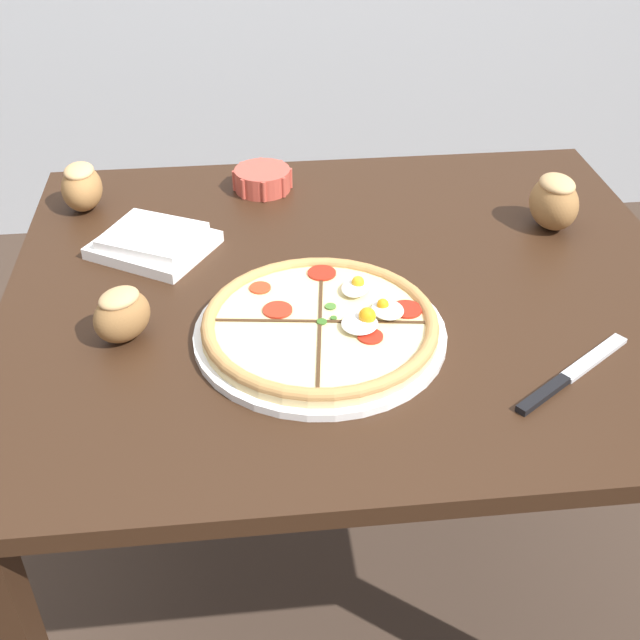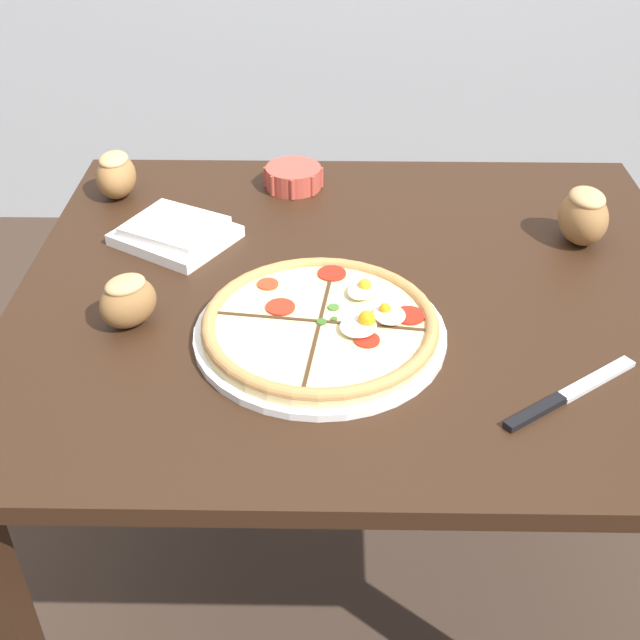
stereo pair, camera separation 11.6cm
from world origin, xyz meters
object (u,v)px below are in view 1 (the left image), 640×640
at_px(ramekin_bowl, 262,179).
at_px(knife_main, 572,374).
at_px(bread_piece_mid, 82,186).
at_px(bread_piece_near, 122,314).
at_px(napkin_folded, 153,242).
at_px(bread_piece_far, 554,201).
at_px(dining_table, 350,337).
at_px(pizza, 321,326).

bearing_deg(ramekin_bowl, knife_main, -57.51).
bearing_deg(bread_piece_mid, bread_piece_near, -75.17).
distance_m(napkin_folded, bread_piece_far, 0.71).
height_order(dining_table, napkin_folded, napkin_folded).
bearing_deg(dining_table, knife_main, -45.12).
xyz_separation_m(dining_table, napkin_folded, (-0.33, 0.14, 0.13)).
bearing_deg(dining_table, bread_piece_near, -161.98).
bearing_deg(dining_table, napkin_folded, 157.18).
bearing_deg(napkin_folded, bread_piece_mid, 129.04).
xyz_separation_m(pizza, ramekin_bowl, (-0.06, 0.49, 0.00)).
distance_m(bread_piece_mid, bread_piece_far, 0.86).
bearing_deg(bread_piece_near, bread_piece_mid, 104.83).
bearing_deg(bread_piece_mid, knife_main, -38.27).
bearing_deg(bread_piece_near, knife_main, -14.11).
bearing_deg(knife_main, dining_table, 99.28).
distance_m(dining_table, napkin_folded, 0.38).
bearing_deg(pizza, bread_piece_mid, 131.50).
xyz_separation_m(ramekin_bowl, knife_main, (0.40, -0.62, -0.02)).
bearing_deg(ramekin_bowl, pizza, -82.91).
relative_size(napkin_folded, knife_main, 1.15).
xyz_separation_m(dining_table, bread_piece_mid, (-0.46, 0.31, 0.16)).
distance_m(pizza, knife_main, 0.36).
xyz_separation_m(pizza, napkin_folded, (-0.26, 0.28, -0.00)).
height_order(bread_piece_far, knife_main, bread_piece_far).
height_order(ramekin_bowl, bread_piece_mid, bread_piece_mid).
xyz_separation_m(dining_table, bread_piece_near, (-0.35, -0.11, 0.15)).
bearing_deg(pizza, bread_piece_near, 174.45).
distance_m(bread_piece_mid, knife_main, 0.94).
xyz_separation_m(dining_table, knife_main, (0.27, -0.27, 0.12)).
height_order(ramekin_bowl, bread_piece_far, bread_piece_far).
relative_size(ramekin_bowl, bread_piece_mid, 1.18).
bearing_deg(knife_main, bread_piece_near, 130.29).
bearing_deg(bread_piece_near, pizza, -5.55).
xyz_separation_m(bread_piece_near, knife_main, (0.62, -0.16, -0.04)).
bearing_deg(pizza, bread_piece_far, 32.70).
bearing_deg(knife_main, bread_piece_far, 39.08).
relative_size(pizza, napkin_folded, 1.55).
relative_size(bread_piece_mid, knife_main, 0.48).
height_order(pizza, ramekin_bowl, pizza).
height_order(ramekin_bowl, knife_main, ramekin_bowl).
relative_size(ramekin_bowl, bread_piece_near, 1.05).
bearing_deg(bread_piece_mid, ramekin_bowl, 7.44).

